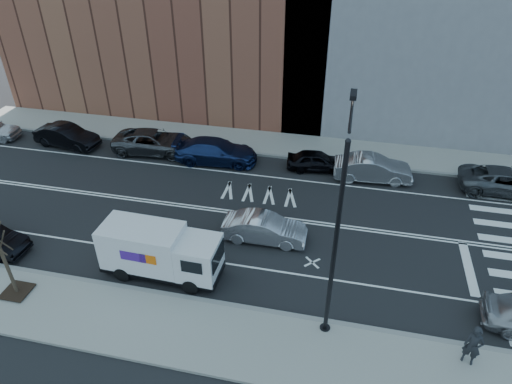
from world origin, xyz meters
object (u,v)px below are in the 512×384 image
at_px(far_parked_b, 67,136).
at_px(pedestrian, 473,346).
at_px(fedex_van, 160,251).
at_px(driving_sedan, 265,228).

bearing_deg(far_parked_b, pedestrian, -109.88).
bearing_deg(fedex_van, driving_sedan, 41.28).
bearing_deg(far_parked_b, fedex_van, -125.37).
bearing_deg(far_parked_b, driving_sedan, -107.07).
relative_size(far_parked_b, driving_sedan, 1.08).
distance_m(driving_sedan, pedestrian, 10.98).
xyz_separation_m(fedex_van, driving_sedan, (4.31, 3.59, -0.65)).
height_order(fedex_van, pedestrian, fedex_van).
bearing_deg(fedex_van, far_parked_b, 138.48).
xyz_separation_m(driving_sedan, pedestrian, (9.30, -5.83, 0.35)).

